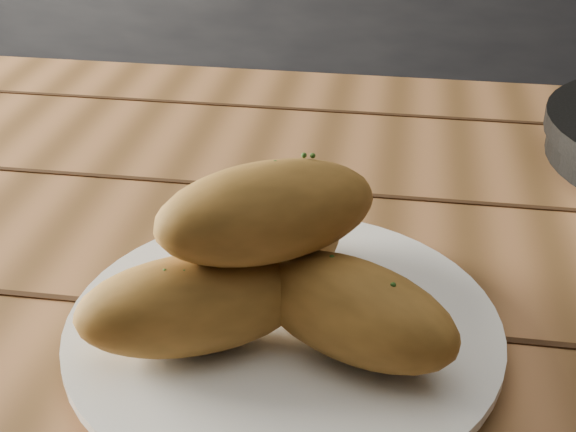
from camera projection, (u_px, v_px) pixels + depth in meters
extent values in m
cube|color=#9B643A|center=(510.00, 286.00, 0.66)|extent=(1.39, 0.86, 0.04)
cylinder|color=brown|center=(23.00, 321.00, 1.23)|extent=(0.07, 0.07, 0.71)
cylinder|color=white|center=(284.00, 335.00, 0.56)|extent=(0.27, 0.27, 0.01)
cylinder|color=white|center=(284.00, 325.00, 0.55)|extent=(0.30, 0.30, 0.01)
ellipsoid|color=#A8702E|center=(193.00, 304.00, 0.51)|extent=(0.17, 0.12, 0.06)
ellipsoid|color=#A8702E|center=(353.00, 310.00, 0.51)|extent=(0.16, 0.13, 0.06)
ellipsoid|color=#A8702E|center=(288.00, 240.00, 0.58)|extent=(0.10, 0.15, 0.06)
ellipsoid|color=#A8702E|center=(267.00, 212.00, 0.51)|extent=(0.16, 0.13, 0.06)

